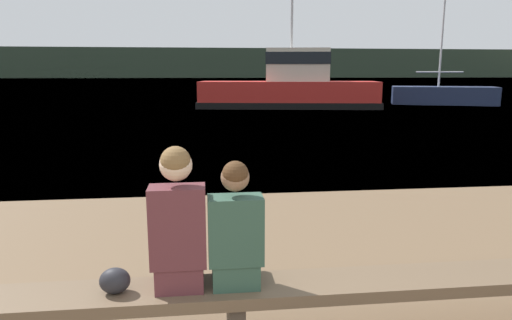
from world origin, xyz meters
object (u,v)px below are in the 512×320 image
shopping_bag (115,281)px  moored_sailboat (443,95)px  tugboat_red (290,89)px  bench_main (235,295)px  person_right (235,233)px  person_left (178,226)px

shopping_bag → moored_sailboat: (15.61, 24.11, 0.02)m
shopping_bag → tugboat_red: bearing=76.1°
bench_main → tugboat_red: (4.74, 22.59, 0.65)m
moored_sailboat → bench_main: bearing=169.2°
moored_sailboat → tugboat_red: bearing=119.2°
person_right → shopping_bag: person_right is taller
person_left → shopping_bag: bearing=-177.1°
bench_main → tugboat_red: 23.09m
moored_sailboat → person_right: bearing=169.2°
bench_main → tugboat_red: size_ratio=0.78×
person_right → tugboat_red: size_ratio=0.09×
bench_main → shopping_bag: bearing=-178.9°
person_left → moored_sailboat: size_ratio=0.13×
person_right → tugboat_red: bearing=78.1°
bench_main → person_left: size_ratio=7.80×
person_right → moored_sailboat: (14.75, 24.08, -0.28)m
person_left → person_right: (0.41, 0.00, -0.07)m
bench_main → moored_sailboat: moored_sailboat is taller
person_left → person_right: bearing=0.7°
person_left → bench_main: bearing=-0.8°
bench_main → shopping_bag: 0.87m
bench_main → tugboat_red: tugboat_red is taller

